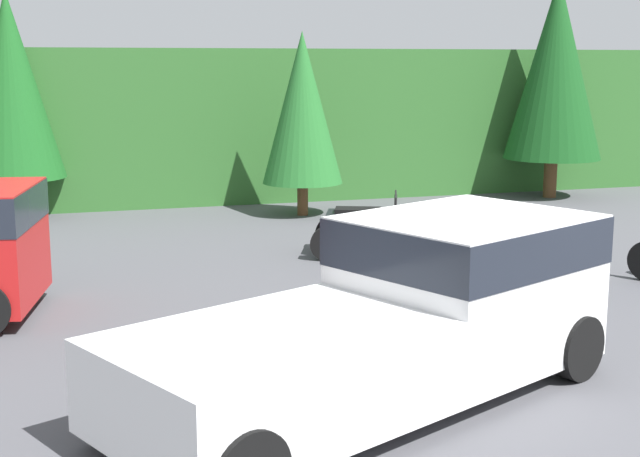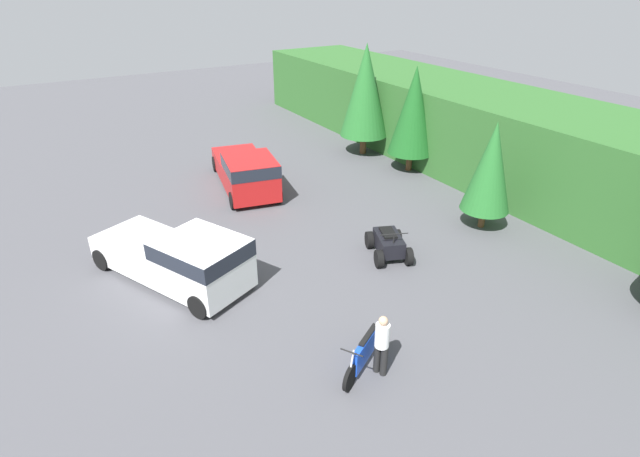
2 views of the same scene
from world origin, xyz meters
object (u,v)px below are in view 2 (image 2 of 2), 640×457
Objects in this scene: pickup_truck_second at (182,257)px; quad_atv at (389,244)px; dirt_bike at (364,352)px; pickup_truck_red at (246,170)px; rider_person at (382,343)px.

pickup_truck_second reaches higher than quad_atv.
dirt_bike is (6.29, 2.85, -0.51)m from pickup_truck_second.
pickup_truck_second is (6.22, -4.92, -0.00)m from pickup_truck_red.
dirt_bike is 0.67m from rider_person.
pickup_truck_red is at bearing -119.12° from rider_person.
dirt_bike is at bearing -21.89° from quad_atv.
rider_person is at bearing 90.27° from dirt_bike.
pickup_truck_red is at bearing -144.64° from quad_atv.
pickup_truck_red is 12.69m from dirt_bike.
pickup_truck_red reaches higher than quad_atv.
quad_atv is at bearing 48.88° from pickup_truck_second.
quad_atv is 1.32× the size of rider_person.
pickup_truck_second reaches higher than rider_person.
pickup_truck_red reaches higher than rider_person.
rider_person is (6.67, 3.09, -0.02)m from pickup_truck_second.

